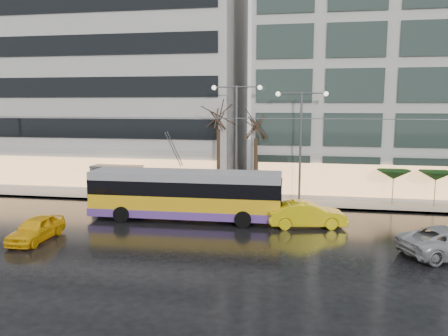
% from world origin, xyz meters
% --- Properties ---
extents(ground, '(140.00, 140.00, 0.00)m').
position_xyz_m(ground, '(0.00, 0.00, 0.00)').
color(ground, black).
rests_on(ground, ground).
extents(sidewalk, '(80.00, 10.00, 0.15)m').
position_xyz_m(sidewalk, '(2.00, 14.00, 0.07)').
color(sidewalk, gray).
rests_on(sidewalk, ground).
extents(kerb, '(80.00, 0.10, 0.15)m').
position_xyz_m(kerb, '(2.00, 9.05, 0.07)').
color(kerb, slate).
rests_on(kerb, ground).
extents(building_left, '(34.00, 14.00, 22.00)m').
position_xyz_m(building_left, '(-16.00, 19.00, 11.15)').
color(building_left, '#B2AFAA').
rests_on(building_left, sidewalk).
extents(building_right, '(32.00, 14.00, 25.00)m').
position_xyz_m(building_right, '(19.00, 19.00, 12.65)').
color(building_right, '#B2AFAA').
rests_on(building_right, sidewalk).
extents(trolleybus, '(12.93, 5.10, 5.97)m').
position_xyz_m(trolleybus, '(-0.53, 4.59, 1.61)').
color(trolleybus, gold).
rests_on(trolleybus, ground).
extents(catenary, '(42.24, 5.12, 7.00)m').
position_xyz_m(catenary, '(1.00, 7.94, 4.25)').
color(catenary, '#595B60').
rests_on(catenary, ground).
extents(bus_shelter, '(4.20, 1.60, 2.51)m').
position_xyz_m(bus_shelter, '(-8.38, 10.69, 1.96)').
color(bus_shelter, '#595B60').
rests_on(bus_shelter, sidewalk).
extents(street_lamp_near, '(3.96, 0.36, 9.03)m').
position_xyz_m(street_lamp_near, '(2.00, 10.80, 5.99)').
color(street_lamp_near, '#595B60').
rests_on(street_lamp_near, sidewalk).
extents(street_lamp_far, '(3.96, 0.36, 8.53)m').
position_xyz_m(street_lamp_far, '(7.00, 10.80, 5.71)').
color(street_lamp_far, '#595B60').
rests_on(street_lamp_far, sidewalk).
extents(tree_a, '(3.20, 3.20, 8.40)m').
position_xyz_m(tree_a, '(0.50, 11.00, 7.09)').
color(tree_a, black).
rests_on(tree_a, sidewalk).
extents(tree_b, '(3.20, 3.20, 7.70)m').
position_xyz_m(tree_b, '(3.50, 11.20, 6.40)').
color(tree_b, black).
rests_on(tree_b, sidewalk).
extents(parasol_a, '(2.50, 2.50, 2.65)m').
position_xyz_m(parasol_a, '(14.00, 11.00, 2.45)').
color(parasol_a, '#595B60').
rests_on(parasol_a, sidewalk).
extents(parasol_b, '(2.50, 2.50, 2.65)m').
position_xyz_m(parasol_b, '(17.00, 11.00, 2.45)').
color(parasol_b, '#595B60').
rests_on(parasol_b, sidewalk).
extents(taxi_a, '(1.68, 4.12, 1.40)m').
position_xyz_m(taxi_a, '(-7.79, -1.34, 0.70)').
color(taxi_a, yellow).
rests_on(taxi_a, ground).
extents(taxi_b, '(5.16, 2.60, 1.62)m').
position_xyz_m(taxi_b, '(7.49, 4.22, 0.81)').
color(taxi_b, yellow).
rests_on(taxi_b, ground).
extents(pedestrian_a, '(1.04, 1.06, 2.19)m').
position_xyz_m(pedestrian_a, '(-5.97, 9.40, 1.57)').
color(pedestrian_a, black).
rests_on(pedestrian_a, sidewalk).
extents(pedestrian_b, '(0.91, 0.79, 1.61)m').
position_xyz_m(pedestrian_b, '(-3.32, 11.38, 0.96)').
color(pedestrian_b, black).
rests_on(pedestrian_b, sidewalk).
extents(pedestrian_c, '(1.36, 1.16, 2.11)m').
position_xyz_m(pedestrian_c, '(-9.26, 9.61, 1.27)').
color(pedestrian_c, black).
rests_on(pedestrian_c, sidewalk).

